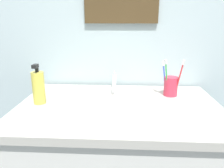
% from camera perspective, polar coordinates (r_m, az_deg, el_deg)
% --- Properties ---
extents(tiled_wall_back, '(2.13, 0.04, 2.40)m').
position_cam_1_polar(tiled_wall_back, '(1.28, 2.42, 15.79)').
color(tiled_wall_back, silver).
rests_on(tiled_wall_back, ground).
extents(sink_basin, '(0.48, 0.48, 0.12)m').
position_cam_1_polar(sink_basin, '(1.02, -0.09, -7.52)').
color(sink_basin, white).
rests_on(sink_basin, vanity_counter).
extents(faucet, '(0.02, 0.16, 0.09)m').
position_cam_1_polar(faucet, '(1.20, 0.51, 0.47)').
color(faucet, silver).
rests_on(faucet, sink_basin).
extents(toothbrush_cup, '(0.07, 0.07, 0.10)m').
position_cam_1_polar(toothbrush_cup, '(1.15, 15.14, -0.58)').
color(toothbrush_cup, '#D8334C').
rests_on(toothbrush_cup, vanity_counter).
extents(toothbrush_red, '(0.04, 0.04, 0.19)m').
position_cam_1_polar(toothbrush_red, '(1.11, 17.36, 2.06)').
color(toothbrush_red, red).
rests_on(toothbrush_red, toothbrush_cup).
extents(toothbrush_blue, '(0.03, 0.01, 0.17)m').
position_cam_1_polar(toothbrush_blue, '(1.13, 13.54, 2.20)').
color(toothbrush_blue, blue).
rests_on(toothbrush_blue, toothbrush_cup).
extents(toothbrush_green, '(0.04, 0.04, 0.19)m').
position_cam_1_polar(toothbrush_green, '(1.11, 14.08, 2.25)').
color(toothbrush_green, green).
rests_on(toothbrush_green, toothbrush_cup).
extents(soap_dispenser, '(0.06, 0.06, 0.19)m').
position_cam_1_polar(soap_dispenser, '(1.05, -18.75, -0.83)').
color(soap_dispenser, '#DBCC4C').
rests_on(soap_dispenser, vanity_counter).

